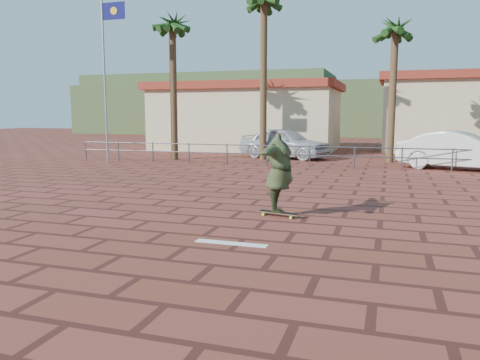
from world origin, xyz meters
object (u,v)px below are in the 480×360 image
object	(u,v)px
longboard	(279,213)
car_silver	(284,143)
skateboarder	(279,173)
car_white	(460,151)

from	to	relation	value
longboard	car_silver	world-z (taller)	car_silver
skateboarder	car_silver	distance (m)	14.96
car_silver	longboard	bearing A→B (deg)	-151.21
skateboarder	car_white	distance (m)	12.83
skateboarder	car_white	world-z (taller)	skateboarder
skateboarder	car_white	xyz separation A→B (m)	(5.38, 11.64, -0.20)
skateboarder	car_silver	size ratio (longest dim) A/B	0.46
car_silver	car_white	xyz separation A→B (m)	(8.45, -3.00, -0.02)
car_silver	car_white	bearing A→B (deg)	-92.59
car_white	car_silver	bearing A→B (deg)	87.61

